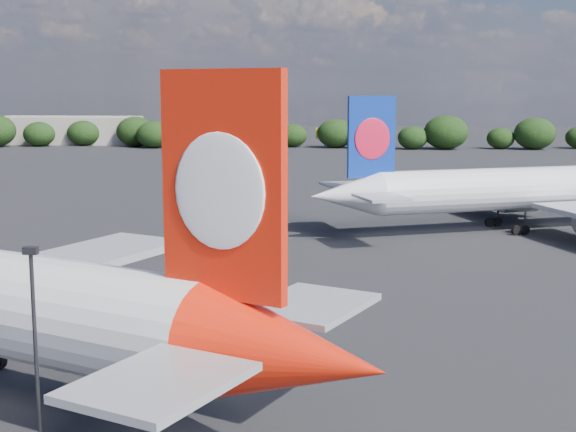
{
  "coord_description": "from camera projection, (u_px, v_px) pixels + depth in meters",
  "views": [
    {
      "loc": [
        20.42,
        -40.72,
        16.49
      ],
      "look_at": [
        16.0,
        12.0,
        8.0
      ],
      "focal_mm": 50.0,
      "sensor_mm": 36.0,
      "label": 1
    }
  ],
  "objects": [
    {
      "name": "china_southern_airliner",
      "position": [
        515.0,
        190.0,
        92.95
      ],
      "size": [
        46.23,
        44.46,
        15.62
      ],
      "color": "silver",
      "rests_on": "ground"
    },
    {
      "name": "horizon_treeline",
      "position": [
        321.0,
        133.0,
        220.73
      ],
      "size": [
        206.76,
        15.97,
        9.22
      ],
      "color": "black",
      "rests_on": "ground"
    },
    {
      "name": "billboard_yellow",
      "position": [
        325.0,
        134.0,
        221.83
      ],
      "size": [
        5.0,
        0.3,
        5.5
      ],
      "color": "gold",
      "rests_on": "ground"
    },
    {
      "name": "ground",
      "position": [
        196.0,
        217.0,
        103.4
      ],
      "size": [
        500.0,
        500.0,
        0.0
      ],
      "primitive_type": "plane",
      "color": "black",
      "rests_on": "ground"
    },
    {
      "name": "terminal_building",
      "position": [
        67.0,
        130.0,
        238.0
      ],
      "size": [
        42.0,
        16.0,
        8.0
      ],
      "color": "gray",
      "rests_on": "ground"
    },
    {
      "name": "highway_sign",
      "position": [
        214.0,
        137.0,
        218.52
      ],
      "size": [
        6.0,
        0.3,
        4.5
      ],
      "color": "#146620",
      "rests_on": "ground"
    },
    {
      "name": "apron_lamp_post",
      "position": [
        36.0,
        365.0,
        30.93
      ],
      "size": [
        0.55,
        0.3,
        10.55
      ],
      "color": "black",
      "rests_on": "ground"
    }
  ]
}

